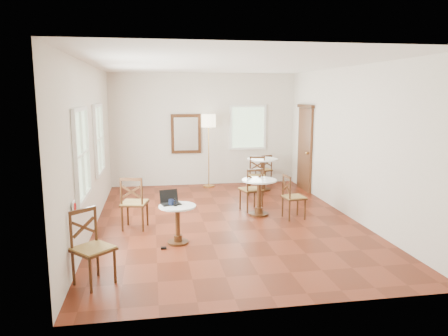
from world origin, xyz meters
The scene contains 17 objects.
ground centered at (0.00, 0.00, 0.00)m, with size 7.00×7.00×0.00m, color #632311.
room_shell centered at (-0.06, 0.27, 1.89)m, with size 5.02×7.02×3.01m.
cafe_table_near centered at (-1.02, -1.12, 0.40)m, with size 0.61×0.61×0.65m.
cafe_table_mid centered at (0.73, 0.29, 0.46)m, with size 0.70×0.70×0.74m.
cafe_table_back centered at (1.38, 2.52, 0.51)m, with size 0.78×0.78×0.82m.
chair_near_a centered at (-1.75, -0.21, 0.49)m, with size 0.54×0.54×0.99m.
chair_near_b centered at (-2.21, -2.47, 0.49)m, with size 0.64×0.64×0.99m.
chair_mid_a centered at (0.66, 0.66, 0.46)m, with size 0.52×0.52×0.92m.
chair_mid_b centered at (1.33, -0.06, 0.44)m, with size 0.45×0.45×0.88m.
chair_back_a centered at (1.60, 3.20, 0.41)m, with size 0.47×0.47×0.82m.
chair_back_b centered at (1.13, 2.12, 0.46)m, with size 0.54×0.54×0.93m.
floor_lamp centered at (0.07, 3.15, 1.64)m, with size 0.38×0.38×1.93m.
laptop centered at (-1.13, -0.98, 0.70)m, with size 0.36×0.33×0.22m.
mouse centered at (-1.05, -1.16, 0.66)m, with size 0.08×0.05×0.03m, color black.
navy_mug centered at (-1.11, -1.10, 0.70)m, with size 0.13×0.08×0.10m.
water_glass centered at (-1.06, -1.02, 0.69)m, with size 0.05×0.05×0.09m, color white.
power_adapter centered at (-1.26, -1.36, 0.02)m, with size 0.09×0.06×0.04m, color black.
Camera 1 is at (-1.39, -7.94, 2.46)m, focal length 34.17 mm.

